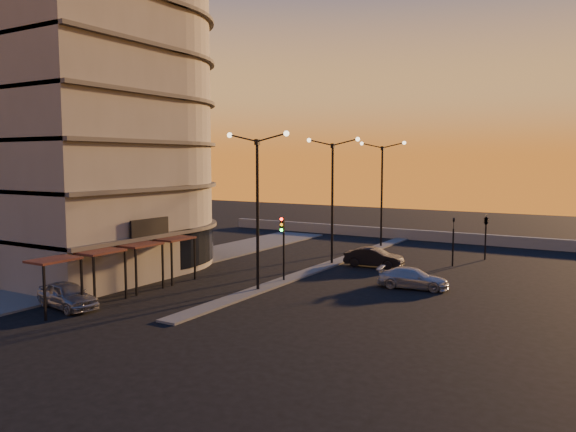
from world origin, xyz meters
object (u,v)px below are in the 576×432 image
at_px(traffic_light_main, 283,238).
at_px(car_sedan, 374,257).
at_px(streetlamp_mid, 332,190).
at_px(car_wagon, 413,278).
at_px(car_hatchback, 67,295).

xyz_separation_m(traffic_light_main, car_sedan, (3.09, 7.85, -2.18)).
bearing_deg(traffic_light_main, car_sedan, 68.53).
bearing_deg(car_sedan, streetlamp_mid, 97.07).
height_order(traffic_light_main, car_sedan, traffic_light_main).
bearing_deg(streetlamp_mid, car_wagon, -30.17).
height_order(streetlamp_mid, traffic_light_main, streetlamp_mid).
bearing_deg(car_wagon, car_hatchback, 125.50).
bearing_deg(car_wagon, traffic_light_main, 99.68).
distance_m(traffic_light_main, car_sedan, 8.72).
height_order(traffic_light_main, car_hatchback, traffic_light_main).
xyz_separation_m(car_sedan, car_wagon, (4.70, -5.25, -0.08)).
xyz_separation_m(streetlamp_mid, car_hatchback, (-6.50, -18.47, -4.89)).
distance_m(traffic_light_main, car_hatchback, 13.25).
distance_m(streetlamp_mid, traffic_light_main, 7.62).
relative_size(streetlamp_mid, car_hatchback, 2.31).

